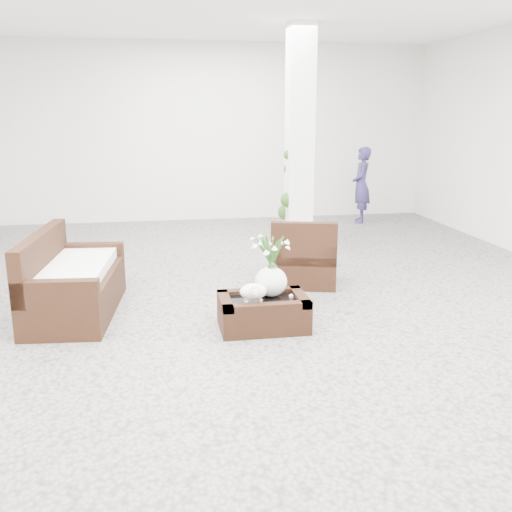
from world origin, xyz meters
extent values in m
plane|color=gray|center=(0.00, 0.00, 0.00)|extent=(11.00, 11.00, 0.00)
cube|color=white|center=(1.20, 2.80, 1.75)|extent=(0.40, 0.40, 3.50)
cube|color=#321A0E|center=(-0.03, -0.71, 0.16)|extent=(0.90, 0.60, 0.31)
ellipsoid|color=white|center=(-0.15, -0.81, 0.42)|extent=(0.28, 0.23, 0.21)
cylinder|color=white|center=(0.27, -0.69, 0.33)|extent=(0.04, 0.04, 0.03)
cube|color=#321A0E|center=(0.78, 0.78, 0.44)|extent=(0.99, 0.97, 0.87)
cube|color=#321A0E|center=(-1.99, 0.09, 0.46)|extent=(0.98, 1.79, 0.92)
imported|color=navy|center=(2.95, 4.66, 0.75)|extent=(0.50, 0.63, 1.50)
camera|label=1|loc=(-1.05, -6.21, 2.21)|focal=40.15mm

